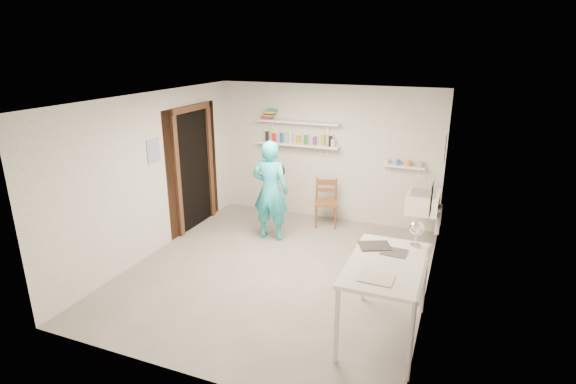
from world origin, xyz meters
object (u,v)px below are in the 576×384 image
at_px(desk_lamp, 417,228).
at_px(man, 270,191).
at_px(work_table, 385,300).
at_px(belfast_sink, 423,202).
at_px(wooden_chair, 326,203).
at_px(wall_clock, 276,171).

bearing_deg(desk_lamp, man, 149.61).
distance_m(man, work_table, 2.95).
distance_m(belfast_sink, man, 2.40).
bearing_deg(wooden_chair, work_table, -78.31).
bearing_deg(wooden_chair, man, -145.13).
bearing_deg(wall_clock, belfast_sink, 9.54).
bearing_deg(wall_clock, work_table, -46.59).
bearing_deg(work_table, belfast_sink, 87.60).
xyz_separation_m(belfast_sink, work_table, (-0.11, -2.62, -0.26)).
bearing_deg(desk_lamp, work_table, -112.42).
distance_m(wall_clock, wooden_chair, 1.14).
bearing_deg(belfast_sink, wooden_chair, 174.04).
xyz_separation_m(wooden_chair, work_table, (1.51, -2.79, 0.02)).
relative_size(belfast_sink, wooden_chair, 0.71).
bearing_deg(wall_clock, wooden_chair, 41.58).
bearing_deg(man, belfast_sink, -165.33).
relative_size(wall_clock, work_table, 0.22).
bearing_deg(belfast_sink, work_table, -92.40).
height_order(belfast_sink, man, man).
relative_size(man, desk_lamp, 9.93).
distance_m(work_table, desk_lamp, 0.87).
xyz_separation_m(man, desk_lamp, (2.40, -1.41, 0.28)).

